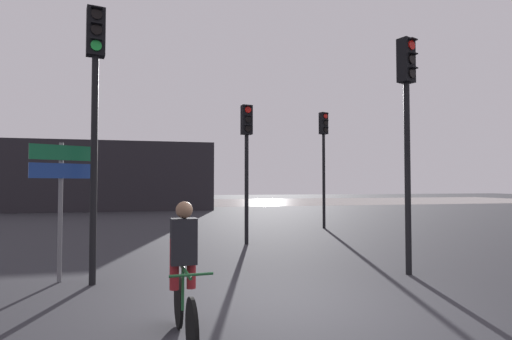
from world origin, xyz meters
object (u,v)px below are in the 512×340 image
distant_building (104,176)px  cyclist (184,270)px  traffic_light_far_right (324,148)px  traffic_light_near_right (407,111)px  traffic_light_center (247,147)px  traffic_light_near_left (95,93)px  direction_sign_post (61,186)px

distant_building → cyclist: bearing=-79.7°
traffic_light_far_right → cyclist: 12.61m
traffic_light_near_right → cyclist: traffic_light_near_right is taller
traffic_light_center → traffic_light_near_right: bearing=108.8°
traffic_light_near_left → traffic_light_far_right: traffic_light_near_left is taller
traffic_light_far_right → direction_sign_post: (-8.28, -7.42, -1.52)m
traffic_light_near_left → distant_building: bearing=-95.9°
traffic_light_near_left → direction_sign_post: size_ratio=1.95×
direction_sign_post → traffic_light_center: bearing=-165.6°
distant_building → traffic_light_near_left: traffic_light_near_left is taller
traffic_light_center → traffic_light_near_right: traffic_light_near_right is taller
distant_building → cyclist: distant_building is taller
traffic_light_near_left → cyclist: (1.51, -2.99, -2.67)m
traffic_light_near_left → cyclist: traffic_light_near_left is taller
traffic_light_near_left → traffic_light_near_right: traffic_light_near_left is taller
direction_sign_post → cyclist: bearing=95.5°
traffic_light_center → traffic_light_near_left: (-3.68, -4.16, 0.54)m
traffic_light_near_right → direction_sign_post: (-6.70, 0.84, -1.52)m
traffic_light_far_right → cyclist: traffic_light_far_right is taller
cyclist → traffic_light_center: bearing=-112.6°
traffic_light_center → traffic_light_near_left: size_ratio=0.83×
distant_building → direction_sign_post: (2.37, -21.37, -0.55)m
distant_building → traffic_light_center: (6.67, -17.53, 0.61)m
traffic_light_near_right → traffic_light_near_left: bearing=-27.6°
traffic_light_near_left → traffic_light_far_right: 10.88m
traffic_light_center → traffic_light_near_left: traffic_light_near_left is taller
traffic_light_near_left → direction_sign_post: bearing=-40.6°
traffic_light_far_right → cyclist: (-6.15, -10.72, -2.49)m
distant_building → traffic_light_center: bearing=-69.2°
distant_building → traffic_light_near_left: size_ratio=2.94×
traffic_light_center → cyclist: bearing=64.7°
traffic_light_center → traffic_light_near_right: (2.40, -4.68, 0.36)m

